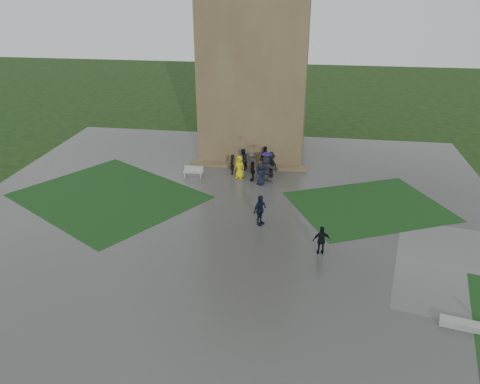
# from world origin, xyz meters

# --- Properties ---
(ground) EXTENTS (120.00, 120.00, 0.00)m
(ground) POSITION_xyz_m (0.00, 0.00, 0.00)
(ground) COLOR black
(plaza) EXTENTS (34.00, 34.00, 0.02)m
(plaza) POSITION_xyz_m (0.00, 2.00, 0.01)
(plaza) COLOR #3A3A38
(plaza) RESTS_ON ground
(lawn_inset_left) EXTENTS (14.10, 13.46, 0.01)m
(lawn_inset_left) POSITION_xyz_m (-8.50, 4.00, 0.03)
(lawn_inset_left) COLOR #123313
(lawn_inset_left) RESTS_ON plaza
(lawn_inset_right) EXTENTS (11.12, 10.15, 0.01)m
(lawn_inset_right) POSITION_xyz_m (8.50, 5.00, 0.03)
(lawn_inset_right) COLOR #123313
(lawn_inset_right) RESTS_ON plaza
(tower) EXTENTS (8.00, 8.00, 18.00)m
(tower) POSITION_xyz_m (0.00, 15.00, 9.00)
(tower) COLOR brown
(tower) RESTS_ON ground
(tower_plinth) EXTENTS (9.00, 0.80, 0.22)m
(tower_plinth) POSITION_xyz_m (0.00, 10.60, 0.13)
(tower_plinth) COLOR brown
(tower_plinth) RESTS_ON plaza
(bench) EXTENTS (1.42, 0.45, 0.82)m
(bench) POSITION_xyz_m (-3.70, 8.10, 0.44)
(bench) COLOR #A3A39E
(bench) RESTS_ON plaza
(visitor_cluster) EXTENTS (3.79, 3.93, 2.68)m
(visitor_cluster) POSITION_xyz_m (0.85, 8.94, 1.21)
(visitor_cluster) COLOR black
(visitor_cluster) RESTS_ON plaza
(pedestrian_mid) EXTENTS (1.09, 1.25, 1.85)m
(pedestrian_mid) POSITION_xyz_m (1.89, 1.59, 0.95)
(pedestrian_mid) COLOR black
(pedestrian_mid) RESTS_ON plaza
(pedestrian_near) EXTENTS (1.01, 0.70, 1.58)m
(pedestrian_near) POSITION_xyz_m (5.42, -1.13, 0.81)
(pedestrian_near) COLOR black
(pedestrian_near) RESTS_ON plaza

